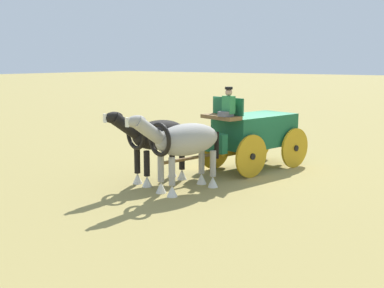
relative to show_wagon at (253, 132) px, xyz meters
The scene contains 4 objects.
ground_plane 1.27m from the show_wagon, 168.66° to the left, with size 220.00×220.00×0.00m, color #9E8C4C.
show_wagon is the anchor object (origin of this frame).
draft_horse_near 3.65m from the show_wagon, ahead, with size 3.17×1.39×2.28m.
draft_horse_off 3.66m from the show_wagon, 23.71° to the right, with size 2.92×1.32×2.26m.
Camera 1 is at (14.32, 7.67, 3.67)m, focal length 44.71 mm.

